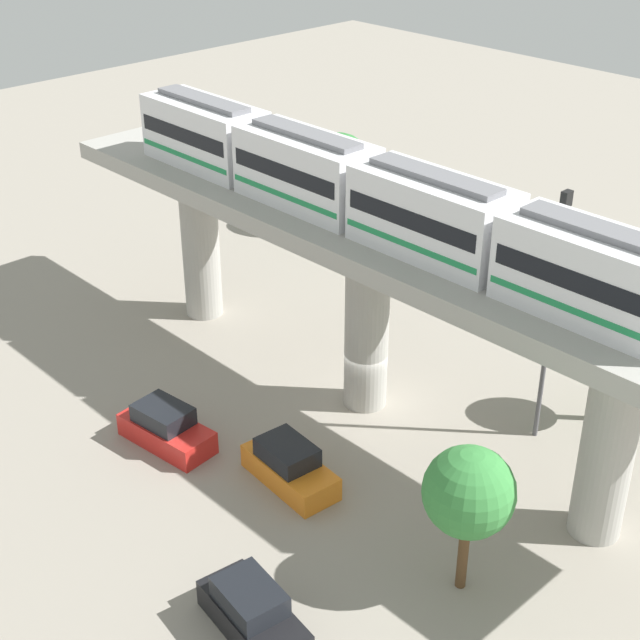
% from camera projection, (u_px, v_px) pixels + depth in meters
% --- Properties ---
extents(ground_plane, '(120.00, 120.00, 0.00)m').
position_uv_depth(ground_plane, '(365.00, 402.00, 41.83)').
color(ground_plane, gray).
extents(viaduct, '(5.20, 35.80, 8.32)m').
position_uv_depth(viaduct, '(368.00, 271.00, 38.73)').
color(viaduct, '#A8A59E').
rests_on(viaduct, ground).
extents(train, '(2.64, 27.45, 3.24)m').
position_uv_depth(train, '(366.00, 192.00, 37.26)').
color(train, white).
rests_on(train, viaduct).
extents(parked_car_black, '(2.35, 4.40, 1.76)m').
position_uv_depth(parked_car_black, '(253.00, 613.00, 29.89)').
color(parked_car_black, black).
rests_on(parked_car_black, ground).
extents(parked_car_red, '(2.28, 4.38, 1.76)m').
position_uv_depth(parked_car_red, '(166.00, 428.00, 38.77)').
color(parked_car_red, red).
rests_on(parked_car_red, ground).
extents(parked_car_orange, '(2.17, 4.34, 1.76)m').
position_uv_depth(parked_car_orange, '(289.00, 467.00, 36.52)').
color(parked_car_orange, orange).
rests_on(parked_car_orange, ground).
extents(tree_near_viaduct, '(2.76, 2.76, 4.97)m').
position_uv_depth(tree_near_viaduct, '(610.00, 348.00, 38.95)').
color(tree_near_viaduct, brown).
rests_on(tree_near_viaduct, ground).
extents(tree_mid_lot, '(3.89, 3.89, 6.11)m').
position_uv_depth(tree_mid_lot, '(339.00, 165.00, 57.01)').
color(tree_mid_lot, brown).
rests_on(tree_mid_lot, ground).
extents(tree_far_corner, '(3.06, 3.06, 5.56)m').
position_uv_depth(tree_far_corner, '(469.00, 493.00, 30.07)').
color(tree_far_corner, brown).
rests_on(tree_far_corner, ground).
extents(signal_post, '(0.44, 0.28, 10.92)m').
position_uv_depth(signal_post, '(552.00, 310.00, 36.76)').
color(signal_post, '#4C4C51').
rests_on(signal_post, ground).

